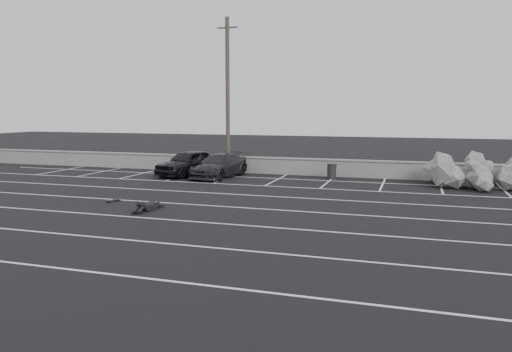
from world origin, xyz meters
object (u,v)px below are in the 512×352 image
(car_left, at_px, (188,163))
(car_right, at_px, (219,166))
(trash_bin, at_px, (332,171))
(riprap_pile, at_px, (490,177))
(utility_pole, at_px, (228,96))
(skateboard, at_px, (113,200))
(person, at_px, (151,203))

(car_left, distance_m, car_right, 2.13)
(trash_bin, distance_m, riprap_pile, 8.43)
(utility_pole, bearing_deg, skateboard, -97.42)
(trash_bin, relative_size, skateboard, 1.21)
(car_right, height_order, trash_bin, car_right)
(skateboard, bearing_deg, utility_pole, 95.39)
(car_right, distance_m, trash_bin, 6.73)
(utility_pole, relative_size, riprap_pile, 1.45)
(utility_pole, xyz_separation_m, skateboard, (-1.38, -10.63, -4.84))
(car_right, relative_size, riprap_pile, 0.73)
(trash_bin, distance_m, person, 12.57)
(car_left, bearing_deg, car_right, 12.76)
(trash_bin, distance_m, skateboard, 13.06)
(car_left, distance_m, riprap_pile, 17.09)
(trash_bin, relative_size, riprap_pile, 0.13)
(utility_pole, xyz_separation_m, trash_bin, (6.67, -0.36, -4.46))
(person, bearing_deg, car_right, 94.16)
(skateboard, bearing_deg, trash_bin, 64.69)
(car_left, relative_size, riprap_pile, 0.70)
(car_left, distance_m, skateboard, 9.15)
(car_right, relative_size, skateboard, 6.57)
(utility_pole, bearing_deg, car_left, -143.02)
(riprap_pile, bearing_deg, trash_bin, 172.97)
(car_left, relative_size, utility_pole, 0.48)
(car_left, height_order, utility_pole, utility_pole)
(riprap_pile, distance_m, skateboard, 18.85)
(car_left, relative_size, skateboard, 6.28)
(car_right, bearing_deg, person, -78.42)
(riprap_pile, bearing_deg, person, -143.92)
(car_left, height_order, trash_bin, car_left)
(utility_pole, relative_size, person, 4.09)
(riprap_pile, height_order, person, riprap_pile)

